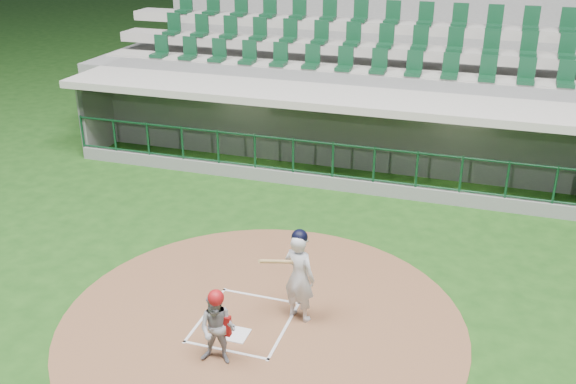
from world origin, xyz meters
TOP-DOWN VIEW (x-y plane):
  - ground at (0.00, 0.00)m, footprint 120.00×120.00m
  - dirt_circle at (0.30, -0.20)m, footprint 7.20×7.20m
  - home_plate at (0.00, -0.70)m, footprint 0.43×0.43m
  - batter_box_chalk at (0.00, -0.30)m, footprint 1.55×1.80m
  - dugout_structure at (0.15, 7.82)m, footprint 16.40×3.70m
  - seating_deck at (0.00, 10.91)m, footprint 17.00×6.72m
  - batter at (0.88, 0.13)m, footprint 0.89×0.93m
  - catcher at (0.01, -1.43)m, footprint 0.66×0.54m

SIDE VIEW (x-z plane):
  - ground at x=0.00m, z-range 0.00..0.00m
  - dirt_circle at x=0.30m, z-range 0.00..0.01m
  - batter_box_chalk at x=0.00m, z-range 0.01..0.02m
  - home_plate at x=0.00m, z-range 0.01..0.03m
  - catcher at x=0.01m, z-range 0.00..1.34m
  - batter at x=0.88m, z-range 0.01..1.78m
  - dugout_structure at x=0.15m, z-range -0.54..2.46m
  - seating_deck at x=0.00m, z-range -1.15..4.00m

